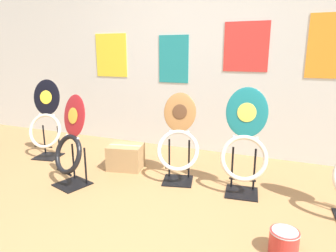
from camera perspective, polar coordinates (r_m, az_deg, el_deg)
The scene contains 8 objects.
ground_plane at distance 2.13m, azimuth -12.16°, elevation -21.57°, with size 14.00×14.00×0.00m, color #A37547.
wall_back at distance 3.74m, azimuth 6.72°, elevation 14.93°, with size 8.00×0.07×2.60m.
toilet_seat_display_jazz_black at distance 3.80m, azimuth -22.25°, elevation 0.72°, with size 0.44×0.33×0.92m.
toilet_seat_display_crimson_swirl at distance 2.91m, azimuth -18.09°, elevation -3.49°, with size 0.41×0.35×0.85m.
toilet_seat_display_teal_sax at distance 2.67m, azimuth 14.37°, elevation -3.90°, with size 0.42×0.31×0.94m.
toilet_seat_display_woodgrain at distance 2.86m, azimuth 2.02°, elevation -2.83°, with size 0.44×0.41×0.85m.
paint_can at distance 2.12m, azimuth 21.21°, elevation -19.80°, with size 0.18×0.18×0.16m.
storage_box at distance 3.27m, azimuth -8.06°, elevation -5.83°, with size 0.41×0.34×0.26m.
Camera 1 is at (1.03, -1.40, 1.23)m, focal length 32.00 mm.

